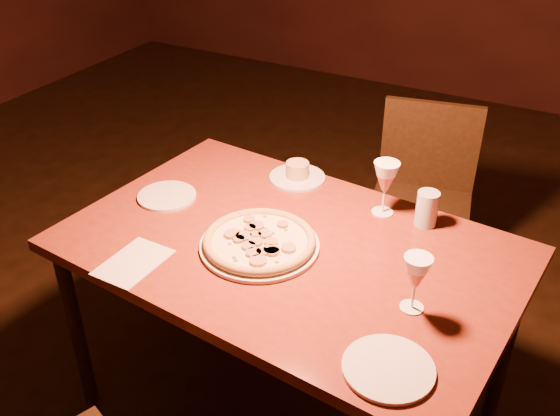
% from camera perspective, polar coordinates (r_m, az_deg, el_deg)
% --- Properties ---
extents(floor, '(7.00, 7.00, 0.00)m').
position_cam_1_polar(floor, '(2.46, -7.42, -17.28)').
color(floor, black).
rests_on(floor, ground).
extents(dining_table, '(1.46, 1.02, 0.74)m').
position_cam_1_polar(dining_table, '(1.97, 0.84, -4.85)').
color(dining_table, maroon).
rests_on(dining_table, floor).
extents(chair_far, '(0.49, 0.49, 0.86)m').
position_cam_1_polar(chair_far, '(2.75, 12.84, 1.23)').
color(chair_far, black).
rests_on(chair_far, floor).
extents(pizza_plate, '(0.37, 0.37, 0.04)m').
position_cam_1_polar(pizza_plate, '(1.90, -1.89, -3.08)').
color(pizza_plate, silver).
rests_on(pizza_plate, dining_table).
extents(ramekin_saucer, '(0.20, 0.20, 0.07)m').
position_cam_1_polar(ramekin_saucer, '(2.27, 1.59, 3.17)').
color(ramekin_saucer, silver).
rests_on(ramekin_saucer, dining_table).
extents(wine_glass_far, '(0.08, 0.08, 0.19)m').
position_cam_1_polar(wine_glass_far, '(2.06, 9.55, 1.79)').
color(wine_glass_far, '#C46351').
rests_on(wine_glass_far, dining_table).
extents(wine_glass_right, '(0.08, 0.08, 0.17)m').
position_cam_1_polar(wine_glass_right, '(1.68, 12.25, -6.75)').
color(wine_glass_right, '#C46351').
rests_on(wine_glass_right, dining_table).
extents(water_tumbler, '(0.07, 0.07, 0.12)m').
position_cam_1_polar(water_tumbler, '(2.04, 13.28, -0.06)').
color(water_tumbler, '#ABB6BB').
rests_on(water_tumbler, dining_table).
extents(side_plate_left, '(0.20, 0.20, 0.01)m').
position_cam_1_polar(side_plate_left, '(2.20, -10.30, 1.09)').
color(side_plate_left, silver).
rests_on(side_plate_left, dining_table).
extents(side_plate_near, '(0.22, 0.22, 0.01)m').
position_cam_1_polar(side_plate_near, '(1.55, 9.87, -14.24)').
color(side_plate_near, silver).
rests_on(side_plate_near, dining_table).
extents(menu_card, '(0.15, 0.22, 0.00)m').
position_cam_1_polar(menu_card, '(1.90, -13.25, -4.85)').
color(menu_card, beige).
rests_on(menu_card, dining_table).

